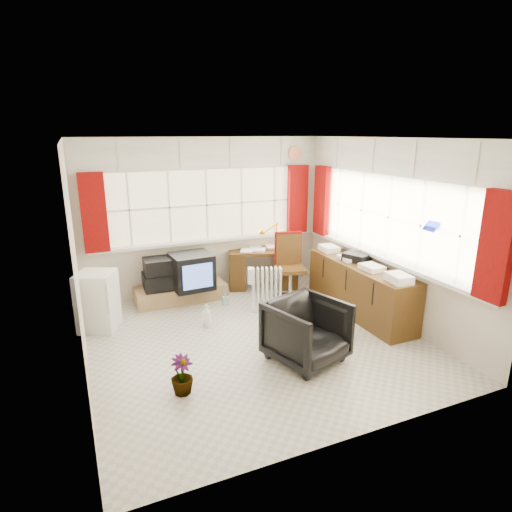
{
  "coord_description": "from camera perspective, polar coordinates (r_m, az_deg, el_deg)",
  "views": [
    {
      "loc": [
        -1.96,
        -4.55,
        2.56
      ],
      "look_at": [
        0.24,
        0.55,
        0.95
      ],
      "focal_mm": 30.0,
      "sensor_mm": 36.0,
      "label": 1
    }
  ],
  "objects": [
    {
      "name": "spray_bottle_b",
      "position": [
        6.62,
        -4.08,
        -5.75
      ],
      "size": [
        0.1,
        0.1,
        0.2
      ],
      "primitive_type": "imported",
      "rotation": [
        0.0,
        0.0,
        -0.13
      ],
      "color": "#8ACFC9",
      "rests_on": "ground"
    },
    {
      "name": "room_walls",
      "position": [
        5.07,
        -0.03,
        4.05
      ],
      "size": [
        4.0,
        4.0,
        4.0
      ],
      "color": "beige",
      "rests_on": "ground"
    },
    {
      "name": "office_chair",
      "position": [
        5.01,
        6.78,
        -9.99
      ],
      "size": [
        0.99,
        1.0,
        0.73
      ],
      "primitive_type": "imported",
      "rotation": [
        0.0,
        0.0,
        0.31
      ],
      "color": "black",
      "rests_on": "ground"
    },
    {
      "name": "file_tray",
      "position": [
        6.41,
        13.26,
        -0.16
      ],
      "size": [
        0.39,
        0.43,
        0.12
      ],
      "primitive_type": "cube",
      "rotation": [
        0.0,
        0.0,
        0.41
      ],
      "color": "black",
      "rests_on": "credenza"
    },
    {
      "name": "credenza",
      "position": [
        6.39,
        13.66,
        -4.17
      ],
      "size": [
        0.5,
        2.0,
        0.85
      ],
      "color": "#503212",
      "rests_on": "ground"
    },
    {
      "name": "crt_tv",
      "position": [
        6.61,
        -8.56,
        -2.02
      ],
      "size": [
        0.63,
        0.6,
        0.54
      ],
      "color": "black",
      "rests_on": "tv_bench"
    },
    {
      "name": "desk_lamp",
      "position": [
        7.11,
        2.77,
        3.38
      ],
      "size": [
        0.2,
        0.18,
        0.48
      ],
      "color": "#FCB50A",
      "rests_on": "desk"
    },
    {
      "name": "curtains",
      "position": [
        6.29,
        4.41,
        5.96
      ],
      "size": [
        3.83,
        3.83,
        1.15
      ],
      "color": "maroon",
      "rests_on": "room_walls"
    },
    {
      "name": "window_back",
      "position": [
        6.97,
        -6.36,
        2.65
      ],
      "size": [
        3.7,
        0.12,
        3.6
      ],
      "color": "#FEF2C9",
      "rests_on": "room_walls"
    },
    {
      "name": "mini_fridge",
      "position": [
        6.12,
        -20.36,
        -5.64
      ],
      "size": [
        0.61,
        0.62,
        0.79
      ],
      "color": "white",
      "rests_on": "ground"
    },
    {
      "name": "flower_vase",
      "position": [
        4.54,
        -9.87,
        -15.39
      ],
      "size": [
        0.3,
        0.3,
        0.41
      ],
      "primitive_type": "imported",
      "rotation": [
        0.0,
        0.0,
        0.39
      ],
      "color": "black",
      "rests_on": "ground"
    },
    {
      "name": "task_chair",
      "position": [
        6.77,
        4.45,
        -1.06
      ],
      "size": [
        0.54,
        0.56,
        1.06
      ],
      "color": "black",
      "rests_on": "ground"
    },
    {
      "name": "ground",
      "position": [
        5.58,
        -0.03,
        -11.19
      ],
      "size": [
        4.0,
        4.0,
        0.0
      ],
      "primitive_type": "plane",
      "color": "beige",
      "rests_on": "ground"
    },
    {
      "name": "window_right",
      "position": [
        6.21,
        16.68,
        0.36
      ],
      "size": [
        0.12,
        3.7,
        3.6
      ],
      "color": "#FEF2C9",
      "rests_on": "room_walls"
    },
    {
      "name": "radiator",
      "position": [
        6.36,
        1.45,
        -4.97
      ],
      "size": [
        0.47,
        0.3,
        0.66
      ],
      "color": "white",
      "rests_on": "ground"
    },
    {
      "name": "tv_bench",
      "position": [
        6.87,
        -9.99,
        -4.87
      ],
      "size": [
        1.4,
        0.5,
        0.25
      ],
      "primitive_type": "cube",
      "color": "#A87F54",
      "rests_on": "ground"
    },
    {
      "name": "desk",
      "position": [
        7.3,
        0.93,
        -1.32
      ],
      "size": [
        1.27,
        0.91,
        0.7
      ],
      "color": "#503212",
      "rests_on": "ground"
    },
    {
      "name": "hifi_stack",
      "position": [
        6.71,
        -12.01,
        -2.28
      ],
      "size": [
        0.68,
        0.44,
        0.48
      ],
      "color": "black",
      "rests_on": "tv_bench"
    },
    {
      "name": "spray_bottle_a",
      "position": [
        5.92,
        -6.58,
        -7.92
      ],
      "size": [
        0.13,
        0.13,
        0.32
      ],
      "primitive_type": "imported",
      "rotation": [
        0.0,
        0.0,
        0.07
      ],
      "color": "white",
      "rests_on": "ground"
    },
    {
      "name": "overhead_cabinets",
      "position": [
        6.27,
        4.79,
        13.25
      ],
      "size": [
        3.98,
        3.98,
        0.48
      ],
      "color": "white",
      "rests_on": "room_walls"
    }
  ]
}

